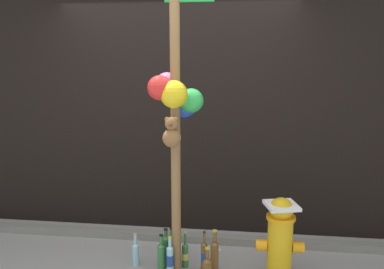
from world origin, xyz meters
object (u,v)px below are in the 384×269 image
bottle_2 (136,253)px  fire_hydrant (280,237)px  bottle_6 (166,251)px  bottle_0 (170,259)px  bottle_7 (204,256)px  bottle_3 (214,256)px  bottle_4 (161,256)px  memorial_post (175,84)px  bottle_5 (172,247)px  bottle_1 (207,269)px  bottle_8 (185,254)px

bottle_2 → fire_hydrant: bearing=-3.1°
bottle_2 → bottle_6: bearing=2.1°
bottle_0 → bottle_7: 0.31m
bottle_3 → bottle_4: size_ratio=1.18×
bottle_7 → memorial_post: bearing=-171.6°
memorial_post → bottle_6: bearing=141.4°
memorial_post → bottle_4: size_ratio=7.90×
bottle_3 → bottle_7: 0.11m
bottle_2 → bottle_5: 0.35m
fire_hydrant → bottle_0: (-0.96, -0.07, -0.24)m
memorial_post → bottle_1: bearing=-24.2°
bottle_6 → bottle_5: bearing=78.2°
bottle_3 → bottle_2: bearing=173.6°
bottle_5 → bottle_8: 0.20m
bottle_0 → bottle_4: size_ratio=1.03×
bottle_7 → bottle_5: bearing=149.6°
bottle_2 → bottle_7: bearing=-4.1°
bottle_4 → bottle_7: bearing=6.6°
bottle_4 → bottle_8: bearing=28.8°
bottle_0 → bottle_3: 0.40m
bottle_0 → bottle_6: 0.17m
bottle_8 → bottle_6: bearing=-176.4°
fire_hydrant → bottle_0: fire_hydrant is taller
memorial_post → bottle_1: 1.61m
memorial_post → bottle_3: bearing=-0.2°
bottle_0 → bottle_6: size_ratio=0.99×
bottle_4 → bottle_1: bearing=-15.6°
bottle_6 → bottle_3: bearing=-11.6°
memorial_post → bottle_0: (-0.05, -0.06, -1.56)m
bottle_6 → bottle_1: bearing=-28.8°
bottle_2 → memorial_post: bearing=-11.6°
memorial_post → bottle_0: memorial_post is taller
bottle_3 → bottle_6: bottle_3 is taller
memorial_post → bottle_2: bearing=168.4°
bottle_5 → bottle_8: bearing=-40.4°
bottle_2 → bottle_7: 0.65m
bottle_3 → bottle_8: bottle_3 is taller
fire_hydrant → bottle_8: bearing=173.7°
bottle_2 → bottle_1: bearing=-17.0°
memorial_post → bottle_2: size_ratio=9.07×
memorial_post → bottle_7: bearing=8.4°
bottle_2 → bottle_3: bearing=-6.4°
bottle_1 → bottle_5: (-0.38, 0.36, 0.00)m
bottle_3 → bottle_6: 0.47m
bottle_3 → bottle_5: bottle_3 is taller
bottle_7 → bottle_8: (-0.18, 0.07, -0.03)m
bottle_6 → bottle_2: bearing=-177.9°
bottle_1 → bottle_2: 0.72m
bottle_1 → bottle_3: bottle_3 is taller
bottle_6 → bottle_7: 0.37m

